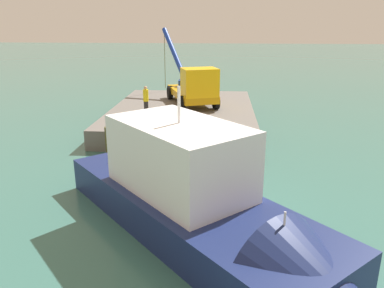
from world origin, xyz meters
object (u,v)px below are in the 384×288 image
(crane_truck, at_px, (194,87))
(salvaged_car, at_px, (207,150))
(dock_worker, at_px, (146,99))
(moored_yacht, at_px, (221,230))

(crane_truck, xyz_separation_m, salvaged_car, (7.98, 1.24, -1.82))
(crane_truck, bearing_deg, dock_worker, -51.18)
(salvaged_car, distance_m, moored_yacht, 7.81)
(salvaged_car, height_order, moored_yacht, moored_yacht)
(dock_worker, distance_m, moored_yacht, 14.35)
(dock_worker, relative_size, salvaged_car, 0.40)
(crane_truck, distance_m, moored_yacht, 15.98)
(dock_worker, xyz_separation_m, moored_yacht, (13.44, 4.87, -1.34))
(moored_yacht, bearing_deg, dock_worker, -160.09)
(dock_worker, height_order, salvaged_car, dock_worker)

